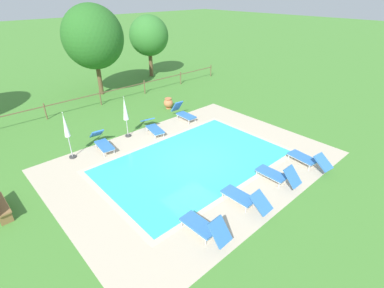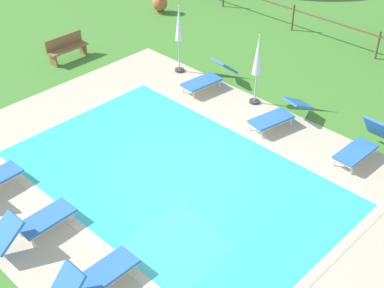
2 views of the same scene
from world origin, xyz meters
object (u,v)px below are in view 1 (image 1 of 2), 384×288
sun_lounger_south_near_corner (183,113)px  sun_lounger_south_end (277,174)px  sun_lounger_north_far (102,142)px  sun_lounger_south_mid (308,159)px  patio_umbrella_closed_row_west (125,111)px  tree_centre (93,37)px  terracotta_urn_near_fence (168,103)px  tree_far_west (149,36)px  sun_lounger_north_mid (245,198)px  sun_lounger_north_near_steps (153,127)px  sun_lounger_north_end (205,227)px  patio_umbrella_closed_row_mid_west (66,129)px

sun_lounger_south_near_corner → sun_lounger_south_end: (-1.48, -7.67, -0.01)m
sun_lounger_north_far → sun_lounger_south_mid: 10.00m
patio_umbrella_closed_row_west → tree_centre: tree_centre is taller
patio_umbrella_closed_row_west → terracotta_urn_near_fence: bearing=22.5°
sun_lounger_south_near_corner → tree_far_west: bearing=65.5°
sun_lounger_south_end → tree_centre: bearing=90.1°
sun_lounger_south_near_corner → tree_far_west: tree_far_west is taller
sun_lounger_north_mid → sun_lounger_south_end: sun_lounger_south_end is taller
sun_lounger_north_near_steps → sun_lounger_north_end: 8.17m
sun_lounger_north_near_steps → patio_umbrella_closed_row_mid_west: patio_umbrella_closed_row_mid_west is taller
sun_lounger_north_end → terracotta_urn_near_fence: 11.57m
patio_umbrella_closed_row_west → sun_lounger_north_far: bearing=-169.3°
sun_lounger_south_end → terracotta_urn_near_fence: bearing=79.0°
sun_lounger_north_mid → patio_umbrella_closed_row_mid_west: 8.56m
patio_umbrella_closed_row_west → tree_centre: (2.33, 7.66, 2.66)m
sun_lounger_south_mid → tree_far_west: bearing=78.1°
sun_lounger_north_mid → sun_lounger_north_end: size_ratio=1.07×
sun_lounger_north_end → patio_umbrella_closed_row_west: bearing=76.1°
sun_lounger_north_mid → sun_lounger_north_near_steps: bearing=81.2°
sun_lounger_north_near_steps → sun_lounger_south_near_corner: size_ratio=1.18×
sun_lounger_north_mid → sun_lounger_south_end: (2.18, 0.01, 0.02)m
tree_far_west → sun_lounger_south_mid: bearing=-101.9°
sun_lounger_south_end → sun_lounger_south_mid: bearing=-6.5°
sun_lounger_north_end → patio_umbrella_closed_row_mid_west: (-1.20, 7.84, 1.16)m
sun_lounger_north_far → sun_lounger_south_mid: size_ratio=0.98×
sun_lounger_south_near_corner → tree_centre: tree_centre is taller
sun_lounger_south_mid → tree_centre: size_ratio=0.32×
sun_lounger_north_end → sun_lounger_south_end: bearing=0.8°
sun_lounger_north_far → sun_lounger_south_mid: sun_lounger_north_far is taller
sun_lounger_north_end → patio_umbrella_closed_row_west: (1.98, 7.99, 1.10)m
sun_lounger_south_end → tree_far_west: (5.84, 17.21, 3.16)m
sun_lounger_south_mid → terracotta_urn_near_fence: bearing=91.5°
sun_lounger_south_mid → patio_umbrella_closed_row_west: patio_umbrella_closed_row_west is taller
sun_lounger_south_near_corner → patio_umbrella_closed_row_west: patio_umbrella_closed_row_west is taller
sun_lounger_north_far → sun_lounger_north_end: (-0.31, -7.68, 0.02)m
sun_lounger_north_near_steps → sun_lounger_north_mid: size_ratio=1.07×
sun_lounger_north_mid → patio_umbrella_closed_row_mid_west: bearing=113.3°
patio_umbrella_closed_row_mid_west → sun_lounger_north_end: bearing=-81.3°
sun_lounger_south_near_corner → patio_umbrella_closed_row_mid_west: 7.11m
sun_lounger_north_near_steps → sun_lounger_south_near_corner: 2.53m
sun_lounger_north_mid → tree_far_west: bearing=65.0°
sun_lounger_south_mid → tree_centre: tree_centre is taller
sun_lounger_south_mid → patio_umbrella_closed_row_west: 9.41m
sun_lounger_north_end → sun_lounger_south_end: (4.33, 0.06, -0.01)m
sun_lounger_north_mid → sun_lounger_south_mid: 4.34m
sun_lounger_north_near_steps → sun_lounger_north_far: sun_lounger_north_far is taller
sun_lounger_north_near_steps → sun_lounger_south_mid: bearing=-67.4°
sun_lounger_north_end → tree_far_west: 20.29m
sun_lounger_north_far → patio_umbrella_closed_row_mid_west: (-1.51, 0.17, 1.18)m
sun_lounger_north_near_steps → sun_lounger_north_end: sun_lounger_north_end is taller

